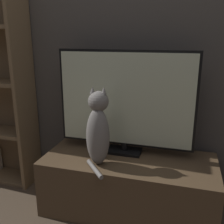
% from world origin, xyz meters
% --- Properties ---
extents(wall_back, '(4.80, 0.05, 2.60)m').
position_xyz_m(wall_back, '(0.00, 1.22, 1.30)').
color(wall_back, '#47423D').
rests_on(wall_back, ground_plane).
extents(tv_stand, '(1.21, 0.54, 0.42)m').
position_xyz_m(tv_stand, '(0.00, 0.91, 0.21)').
color(tv_stand, brown).
rests_on(tv_stand, ground_plane).
extents(tv, '(0.98, 0.15, 0.75)m').
position_xyz_m(tv, '(-0.06, 1.01, 0.81)').
color(tv, black).
rests_on(tv, tv_stand).
extents(cat, '(0.18, 0.30, 0.53)m').
position_xyz_m(cat, '(-0.18, 0.78, 0.66)').
color(cat, gray).
rests_on(cat, tv_stand).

